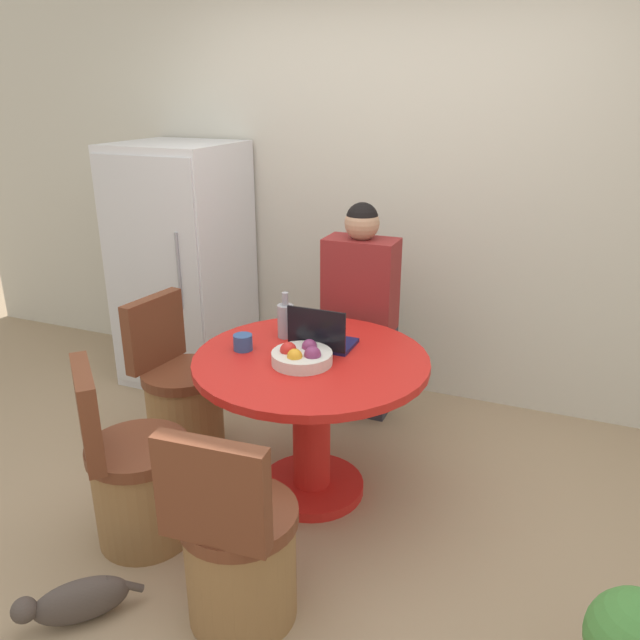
{
  "coord_description": "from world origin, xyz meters",
  "views": [
    {
      "loc": [
        1.05,
        -2.13,
        1.91
      ],
      "look_at": [
        0.0,
        0.4,
        0.89
      ],
      "focal_mm": 35.0,
      "sensor_mm": 36.0,
      "label": 1
    }
  ],
  "objects_px": {
    "refrigerator": "(183,266)",
    "chair_near_left_corner": "(137,482)",
    "bottle": "(285,320)",
    "cat": "(77,601)",
    "chair_left_side": "(182,400)",
    "laptop": "(321,338)",
    "chair_near_camera": "(238,555)",
    "dining_table": "(312,399)",
    "fruit_bowl": "(302,356)",
    "person_seated": "(363,308)"
  },
  "relations": [
    {
      "from": "cat",
      "to": "refrigerator",
      "type": "bearing_deg",
      "value": -113.56
    },
    {
      "from": "chair_left_side",
      "to": "laptop",
      "type": "height_order",
      "value": "laptop"
    },
    {
      "from": "chair_left_side",
      "to": "person_seated",
      "type": "xyz_separation_m",
      "value": [
        0.82,
        0.67,
        0.43
      ]
    },
    {
      "from": "chair_left_side",
      "to": "cat",
      "type": "bearing_deg",
      "value": -157.18
    },
    {
      "from": "chair_left_side",
      "to": "dining_table",
      "type": "bearing_deg",
      "value": -90.0
    },
    {
      "from": "dining_table",
      "to": "refrigerator",
      "type": "bearing_deg",
      "value": 145.12
    },
    {
      "from": "fruit_bowl",
      "to": "person_seated",
      "type": "bearing_deg",
      "value": 90.14
    },
    {
      "from": "chair_near_left_corner",
      "to": "laptop",
      "type": "bearing_deg",
      "value": -84.38
    },
    {
      "from": "bottle",
      "to": "chair_left_side",
      "type": "bearing_deg",
      "value": -172.96
    },
    {
      "from": "dining_table",
      "to": "laptop",
      "type": "distance_m",
      "value": 0.3
    },
    {
      "from": "person_seated",
      "to": "chair_near_left_corner",
      "type": "bearing_deg",
      "value": 68.04
    },
    {
      "from": "person_seated",
      "to": "fruit_bowl",
      "type": "distance_m",
      "value": 0.86
    },
    {
      "from": "person_seated",
      "to": "cat",
      "type": "distance_m",
      "value": 2.03
    },
    {
      "from": "refrigerator",
      "to": "chair_near_left_corner",
      "type": "xyz_separation_m",
      "value": [
        0.76,
        -1.54,
        -0.5
      ]
    },
    {
      "from": "chair_left_side",
      "to": "laptop",
      "type": "xyz_separation_m",
      "value": [
        0.83,
        0.02,
        0.49
      ]
    },
    {
      "from": "refrigerator",
      "to": "fruit_bowl",
      "type": "bearing_deg",
      "value": -37.47
    },
    {
      "from": "chair_near_camera",
      "to": "laptop",
      "type": "relative_size",
      "value": 2.96
    },
    {
      "from": "person_seated",
      "to": "laptop",
      "type": "distance_m",
      "value": 0.65
    },
    {
      "from": "bottle",
      "to": "cat",
      "type": "bearing_deg",
      "value": -102.35
    },
    {
      "from": "cat",
      "to": "laptop",
      "type": "bearing_deg",
      "value": -157.96
    },
    {
      "from": "cat",
      "to": "dining_table",
      "type": "bearing_deg",
      "value": -160.48
    },
    {
      "from": "chair_near_camera",
      "to": "refrigerator",
      "type": "bearing_deg",
      "value": -55.85
    },
    {
      "from": "fruit_bowl",
      "to": "chair_left_side",
      "type": "bearing_deg",
      "value": 166.91
    },
    {
      "from": "person_seated",
      "to": "bottle",
      "type": "distance_m",
      "value": 0.64
    },
    {
      "from": "chair_left_side",
      "to": "cat",
      "type": "relative_size",
      "value": 2.37
    },
    {
      "from": "dining_table",
      "to": "person_seated",
      "type": "height_order",
      "value": "person_seated"
    },
    {
      "from": "person_seated",
      "to": "cat",
      "type": "height_order",
      "value": "person_seated"
    },
    {
      "from": "bottle",
      "to": "chair_near_left_corner",
      "type": "bearing_deg",
      "value": -113.99
    },
    {
      "from": "person_seated",
      "to": "laptop",
      "type": "xyz_separation_m",
      "value": [
        0.01,
        -0.65,
        0.06
      ]
    },
    {
      "from": "chair_near_left_corner",
      "to": "chair_left_side",
      "type": "xyz_separation_m",
      "value": [
        -0.26,
        0.72,
        0.0
      ]
    },
    {
      "from": "chair_near_camera",
      "to": "bottle",
      "type": "xyz_separation_m",
      "value": [
        -0.28,
        1.02,
        0.54
      ]
    },
    {
      "from": "chair_near_left_corner",
      "to": "person_seated",
      "type": "xyz_separation_m",
      "value": [
        0.56,
        1.39,
        0.43
      ]
    },
    {
      "from": "refrigerator",
      "to": "cat",
      "type": "height_order",
      "value": "refrigerator"
    },
    {
      "from": "chair_near_camera",
      "to": "cat",
      "type": "height_order",
      "value": "chair_near_camera"
    },
    {
      "from": "chair_near_left_corner",
      "to": "refrigerator",
      "type": "bearing_deg",
      "value": -20.58
    },
    {
      "from": "fruit_bowl",
      "to": "bottle",
      "type": "height_order",
      "value": "bottle"
    },
    {
      "from": "chair_near_camera",
      "to": "dining_table",
      "type": "bearing_deg",
      "value": -90.0
    },
    {
      "from": "bottle",
      "to": "laptop",
      "type": "bearing_deg",
      "value": -14.66
    },
    {
      "from": "dining_table",
      "to": "laptop",
      "type": "bearing_deg",
      "value": 92.47
    },
    {
      "from": "chair_near_camera",
      "to": "cat",
      "type": "distance_m",
      "value": 0.65
    },
    {
      "from": "chair_near_left_corner",
      "to": "person_seated",
      "type": "distance_m",
      "value": 1.56
    },
    {
      "from": "chair_near_camera",
      "to": "person_seated",
      "type": "relative_size",
      "value": 0.65
    },
    {
      "from": "dining_table",
      "to": "fruit_bowl",
      "type": "relative_size",
      "value": 3.98
    },
    {
      "from": "bottle",
      "to": "cat",
      "type": "distance_m",
      "value": 1.5
    },
    {
      "from": "chair_left_side",
      "to": "person_seated",
      "type": "height_order",
      "value": "person_seated"
    },
    {
      "from": "bottle",
      "to": "cat",
      "type": "height_order",
      "value": "bottle"
    },
    {
      "from": "chair_near_left_corner",
      "to": "chair_near_camera",
      "type": "bearing_deg",
      "value": -156.33
    },
    {
      "from": "refrigerator",
      "to": "laptop",
      "type": "bearing_deg",
      "value": -31.13
    },
    {
      "from": "chair_near_camera",
      "to": "fruit_bowl",
      "type": "bearing_deg",
      "value": -88.53
    },
    {
      "from": "refrigerator",
      "to": "chair_left_side",
      "type": "relative_size",
      "value": 1.84
    }
  ]
}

